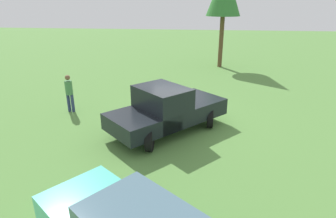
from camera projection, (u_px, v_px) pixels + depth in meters
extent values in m
plane|color=#54843D|center=(181.00, 124.00, 11.69)|extent=(80.00, 80.00, 0.00)
cylinder|color=black|center=(182.00, 107.00, 12.46)|extent=(0.79, 0.22, 0.79)
cylinder|color=black|center=(210.00, 118.00, 11.27)|extent=(0.79, 0.22, 0.79)
cylinder|color=black|center=(124.00, 125.00, 10.68)|extent=(0.79, 0.22, 0.79)
cylinder|color=black|center=(150.00, 140.00, 9.49)|extent=(0.79, 0.22, 0.79)
cube|color=black|center=(194.00, 105.00, 11.69)|extent=(2.70, 2.70, 0.64)
cube|color=black|center=(162.00, 105.00, 10.55)|extent=(2.43, 2.45, 1.40)
cube|color=slate|center=(162.00, 94.00, 10.39)|extent=(2.16, 2.18, 0.48)
cube|color=black|center=(142.00, 122.00, 10.13)|extent=(2.97, 2.96, 0.60)
cube|color=silver|center=(208.00, 106.00, 12.30)|extent=(1.38, 1.44, 0.16)
cylinder|color=black|center=(117.00, 200.00, 6.74)|extent=(0.66, 0.20, 0.66)
cylinder|color=navy|center=(73.00, 103.00, 12.83)|extent=(0.14, 0.14, 0.83)
cylinder|color=navy|center=(69.00, 103.00, 12.88)|extent=(0.14, 0.14, 0.83)
cylinder|color=#477F4C|center=(69.00, 88.00, 12.59)|extent=(0.36, 0.36, 0.62)
sphere|color=brown|center=(67.00, 78.00, 12.43)|extent=(0.22, 0.22, 0.22)
cylinder|color=brown|center=(221.00, 42.00, 21.11)|extent=(0.32, 0.32, 3.71)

